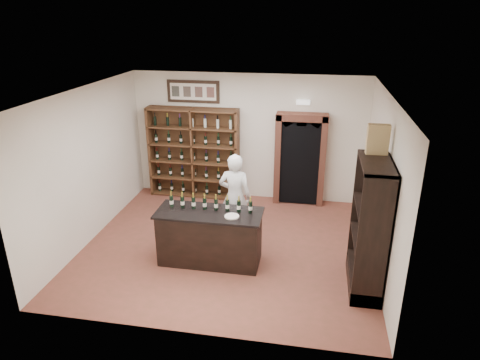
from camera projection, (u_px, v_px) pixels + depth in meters
name	position (u px, v px, depth m)	size (l,w,h in m)	color
floor	(228.00, 245.00, 8.41)	(5.50, 5.50, 0.00)	brown
ceiling	(226.00, 92.00, 7.30)	(5.50, 5.50, 0.00)	white
wall_back	(248.00, 137.00, 10.14)	(5.50, 0.04, 3.00)	silver
wall_left	(88.00, 165.00, 8.30)	(0.04, 5.00, 3.00)	silver
wall_right	(382.00, 184.00, 7.41)	(0.04, 5.00, 3.00)	silver
wine_shelf	(194.00, 153.00, 10.35)	(2.20, 0.38, 2.20)	brown
framed_picture	(193.00, 92.00, 9.94)	(1.25, 0.04, 0.52)	black
arched_doorway	(300.00, 157.00, 9.92)	(1.17, 0.35, 2.17)	black
emergency_light	(303.00, 102.00, 9.53)	(0.30, 0.10, 0.10)	white
tasting_counter	(210.00, 237.00, 7.71)	(1.88, 0.78, 1.00)	black
counter_bottle_0	(171.00, 201.00, 7.69)	(0.07, 0.07, 0.30)	black
counter_bottle_1	(182.00, 202.00, 7.66)	(0.07, 0.07, 0.30)	black
counter_bottle_2	(194.00, 203.00, 7.62)	(0.07, 0.07, 0.30)	black
counter_bottle_3	(205.00, 204.00, 7.59)	(0.07, 0.07, 0.30)	black
counter_bottle_4	(216.00, 205.00, 7.56)	(0.07, 0.07, 0.30)	black
counter_bottle_5	(227.00, 205.00, 7.52)	(0.07, 0.07, 0.30)	black
counter_bottle_6	(239.00, 206.00, 7.49)	(0.07, 0.07, 0.30)	black
counter_bottle_7	(250.00, 207.00, 7.46)	(0.07, 0.07, 0.30)	black
side_cabinet	(369.00, 247.00, 6.89)	(0.48, 1.20, 2.20)	black
shopkeeper	(235.00, 197.00, 8.43)	(0.64, 0.42, 1.77)	white
plate	(232.00, 216.00, 7.34)	(0.25, 0.25, 0.02)	silver
wine_crate	(378.00, 139.00, 6.64)	(0.34, 0.14, 0.48)	tan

